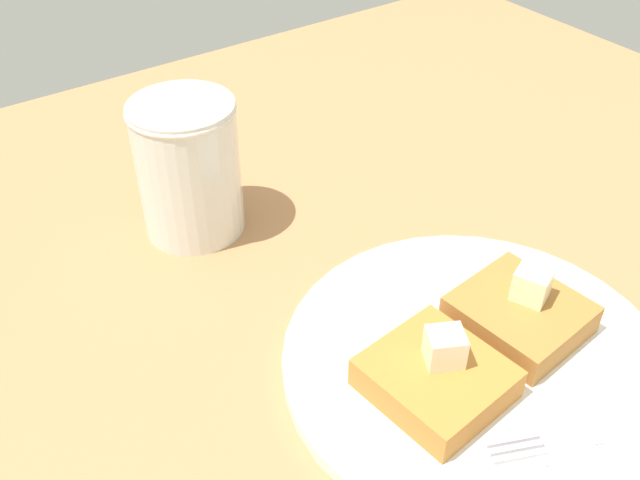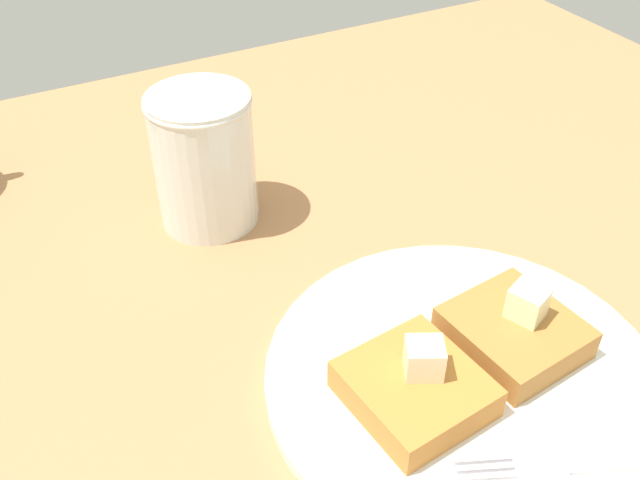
{
  "view_description": "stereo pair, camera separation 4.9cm",
  "coord_description": "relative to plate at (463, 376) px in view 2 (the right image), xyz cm",
  "views": [
    {
      "loc": [
        -21.91,
        -18.16,
        37.43
      ],
      "look_at": [
        0.23,
        13.33,
        6.77
      ],
      "focal_mm": 40.0,
      "sensor_mm": 36.0,
      "label": 1
    },
    {
      "loc": [
        -17.72,
        -20.72,
        37.43
      ],
      "look_at": [
        0.23,
        13.33,
        6.77
      ],
      "focal_mm": 40.0,
      "sensor_mm": 36.0,
      "label": 2
    }
  ],
  "objects": [
    {
      "name": "table_surface",
      "position": [
        -4.12,
        -1.36,
        -1.69
      ],
      "size": [
        109.6,
        109.6,
        2.27
      ],
      "primitive_type": "cube",
      "color": "#B0784B",
      "rests_on": "ground"
    },
    {
      "name": "plate",
      "position": [
        0.0,
        0.0,
        0.0
      ],
      "size": [
        25.01,
        25.01,
        1.01
      ],
      "color": "white",
      "rests_on": "table_surface"
    },
    {
      "name": "toast_slice_left",
      "position": [
        -4.07,
        -0.43,
        1.54
      ],
      "size": [
        8.03,
        8.39,
        2.15
      ],
      "primitive_type": "cube",
      "rotation": [
        0.0,
        0.0,
        0.11
      ],
      "color": "#BF7831",
      "rests_on": "plate"
    },
    {
      "name": "toast_slice_middle",
      "position": [
        4.07,
        0.43,
        1.54
      ],
      "size": [
        8.03,
        8.39,
        2.15
      ],
      "primitive_type": "cube",
      "rotation": [
        0.0,
        0.0,
        0.11
      ],
      "color": "#AB7033",
      "rests_on": "plate"
    },
    {
      "name": "butter_pat_primary",
      "position": [
        -3.53,
        -0.26,
        3.7
      ],
      "size": [
        2.83,
        2.73,
        2.18
      ],
      "primitive_type": "cube",
      "rotation": [
        0.0,
        0.0,
        2.67
      ],
      "color": "#F6EACA",
      "rests_on": "toast_slice_left"
    },
    {
      "name": "butter_pat_secondary",
      "position": [
        4.81,
        0.55,
        3.7
      ],
      "size": [
        2.65,
        2.77,
        2.18
      ],
      "primitive_type": "cube",
      "rotation": [
        0.0,
        0.0,
        1.97
      ],
      "color": "#F0F0C2",
      "rests_on": "toast_slice_middle"
    },
    {
      "name": "fork",
      "position": [
        1.5,
        -8.66,
        0.64
      ],
      "size": [
        15.26,
        7.65,
        0.36
      ],
      "color": "silver",
      "rests_on": "plate"
    },
    {
      "name": "syrup_jar",
      "position": [
        -7.78,
        23.94,
        4.61
      ],
      "size": [
        8.11,
        8.11,
        10.97
      ],
      "color": "#56230C",
      "rests_on": "table_surface"
    }
  ]
}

